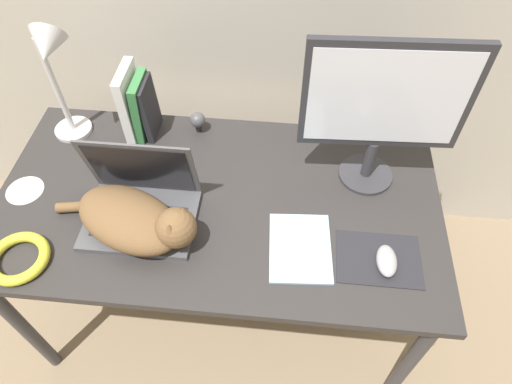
{
  "coord_description": "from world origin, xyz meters",
  "views": [
    {
      "loc": [
        0.21,
        -0.5,
        1.86
      ],
      "look_at": [
        0.13,
        0.34,
        0.82
      ],
      "focal_mm": 32.0,
      "sensor_mm": 36.0,
      "label": 1
    }
  ],
  "objects_px": {
    "cat": "(136,220)",
    "notepad": "(300,248)",
    "cable_coil": "(18,258)",
    "laptop": "(141,204)",
    "computer_mouse": "(387,261)",
    "webcam": "(198,120)",
    "external_monitor": "(384,107)",
    "desk_lamp": "(52,66)",
    "book_row": "(138,105)",
    "cd_disc": "(25,191)"
  },
  "relations": [
    {
      "from": "book_row",
      "to": "notepad",
      "type": "xyz_separation_m",
      "value": [
        0.58,
        -0.45,
        -0.11
      ]
    },
    {
      "from": "computer_mouse",
      "to": "cd_disc",
      "type": "relative_size",
      "value": 0.87
    },
    {
      "from": "computer_mouse",
      "to": "cable_coil",
      "type": "xyz_separation_m",
      "value": [
        -1.04,
        -0.09,
        -0.01
      ]
    },
    {
      "from": "notepad",
      "to": "external_monitor",
      "type": "bearing_deg",
      "value": 56.16
    },
    {
      "from": "computer_mouse",
      "to": "webcam",
      "type": "xyz_separation_m",
      "value": [
        -0.63,
        0.49,
        0.03
      ]
    },
    {
      "from": "desk_lamp",
      "to": "notepad",
      "type": "relative_size",
      "value": 1.81
    },
    {
      "from": "external_monitor",
      "to": "desk_lamp",
      "type": "xyz_separation_m",
      "value": [
        -1.0,
        0.09,
        0.01
      ]
    },
    {
      "from": "cable_coil",
      "to": "cd_disc",
      "type": "relative_size",
      "value": 1.47
    },
    {
      "from": "cat",
      "to": "desk_lamp",
      "type": "relative_size",
      "value": 1.04
    },
    {
      "from": "cat",
      "to": "computer_mouse",
      "type": "relative_size",
      "value": 4.44
    },
    {
      "from": "notepad",
      "to": "cable_coil",
      "type": "bearing_deg",
      "value": -171.37
    },
    {
      "from": "desk_lamp",
      "to": "cable_coil",
      "type": "relative_size",
      "value": 2.53
    },
    {
      "from": "computer_mouse",
      "to": "cat",
      "type": "bearing_deg",
      "value": 177.0
    },
    {
      "from": "cable_coil",
      "to": "webcam",
      "type": "distance_m",
      "value": 0.72
    },
    {
      "from": "desk_lamp",
      "to": "webcam",
      "type": "height_order",
      "value": "desk_lamp"
    },
    {
      "from": "external_monitor",
      "to": "webcam",
      "type": "height_order",
      "value": "external_monitor"
    },
    {
      "from": "notepad",
      "to": "cd_disc",
      "type": "xyz_separation_m",
      "value": [
        -0.89,
        0.13,
        -0.0
      ]
    },
    {
      "from": "laptop",
      "to": "cd_disc",
      "type": "relative_size",
      "value": 2.77
    },
    {
      "from": "laptop",
      "to": "notepad",
      "type": "xyz_separation_m",
      "value": [
        0.49,
        -0.08,
        -0.05
      ]
    },
    {
      "from": "cat",
      "to": "notepad",
      "type": "distance_m",
      "value": 0.48
    },
    {
      "from": "desk_lamp",
      "to": "cable_coil",
      "type": "height_order",
      "value": "desk_lamp"
    },
    {
      "from": "cat",
      "to": "external_monitor",
      "type": "bearing_deg",
      "value": 23.47
    },
    {
      "from": "webcam",
      "to": "cable_coil",
      "type": "bearing_deg",
      "value": -125.37
    },
    {
      "from": "computer_mouse",
      "to": "notepad",
      "type": "bearing_deg",
      "value": 172.86
    },
    {
      "from": "computer_mouse",
      "to": "cd_disc",
      "type": "bearing_deg",
      "value": 171.88
    },
    {
      "from": "laptop",
      "to": "cat",
      "type": "height_order",
      "value": "laptop"
    },
    {
      "from": "external_monitor",
      "to": "book_row",
      "type": "height_order",
      "value": "external_monitor"
    },
    {
      "from": "book_row",
      "to": "webcam",
      "type": "xyz_separation_m",
      "value": [
        0.2,
        0.02,
        -0.07
      ]
    },
    {
      "from": "cable_coil",
      "to": "laptop",
      "type": "bearing_deg",
      "value": 32.62
    },
    {
      "from": "laptop",
      "to": "desk_lamp",
      "type": "bearing_deg",
      "value": 134.65
    },
    {
      "from": "book_row",
      "to": "cd_disc",
      "type": "height_order",
      "value": "book_row"
    },
    {
      "from": "laptop",
      "to": "webcam",
      "type": "distance_m",
      "value": 0.4
    },
    {
      "from": "cat",
      "to": "book_row",
      "type": "bearing_deg",
      "value": 102.8
    },
    {
      "from": "laptop",
      "to": "cable_coil",
      "type": "bearing_deg",
      "value": -147.38
    },
    {
      "from": "desk_lamp",
      "to": "laptop",
      "type": "bearing_deg",
      "value": -45.35
    },
    {
      "from": "book_row",
      "to": "notepad",
      "type": "distance_m",
      "value": 0.74
    },
    {
      "from": "webcam",
      "to": "cd_disc",
      "type": "bearing_deg",
      "value": -146.95
    },
    {
      "from": "notepad",
      "to": "webcam",
      "type": "relative_size",
      "value": 3.11
    },
    {
      "from": "laptop",
      "to": "webcam",
      "type": "relative_size",
      "value": 4.19
    },
    {
      "from": "book_row",
      "to": "desk_lamp",
      "type": "distance_m",
      "value": 0.29
    },
    {
      "from": "computer_mouse",
      "to": "webcam",
      "type": "bearing_deg",
      "value": 141.72
    },
    {
      "from": "cable_coil",
      "to": "cd_disc",
      "type": "distance_m",
      "value": 0.27
    },
    {
      "from": "laptop",
      "to": "cable_coil",
      "type": "distance_m",
      "value": 0.37
    },
    {
      "from": "external_monitor",
      "to": "computer_mouse",
      "type": "xyz_separation_m",
      "value": [
        0.04,
        -0.34,
        -0.27
      ]
    },
    {
      "from": "book_row",
      "to": "cd_disc",
      "type": "distance_m",
      "value": 0.46
    },
    {
      "from": "desk_lamp",
      "to": "book_row",
      "type": "bearing_deg",
      "value": 14.64
    },
    {
      "from": "book_row",
      "to": "webcam",
      "type": "bearing_deg",
      "value": 5.05
    },
    {
      "from": "computer_mouse",
      "to": "external_monitor",
      "type": "bearing_deg",
      "value": 96.71
    },
    {
      "from": "external_monitor",
      "to": "cat",
      "type": "bearing_deg",
      "value": -156.53
    },
    {
      "from": "computer_mouse",
      "to": "desk_lamp",
      "type": "xyz_separation_m",
      "value": [
        -1.04,
        0.42,
        0.28
      ]
    }
  ]
}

